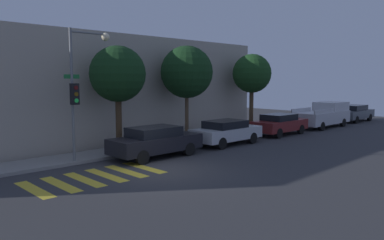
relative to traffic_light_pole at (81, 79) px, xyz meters
name	(u,v)px	position (x,y,z in m)	size (l,w,h in m)	color
ground_plane	(160,170)	(1.61, -3.37, -3.66)	(60.00, 60.00, 0.00)	#333335
sidewalk	(105,154)	(1.61, 0.88, -3.59)	(26.00, 2.10, 0.14)	gray
building_row	(62,90)	(1.61, 5.33, -0.59)	(26.00, 6.00, 6.15)	#A89E8E
crosswalk	(95,177)	(-0.89, -2.57, -3.66)	(5.00, 2.60, 0.00)	gold
traffic_light_pole	(81,79)	(0.00, 0.00, 0.00)	(2.22, 0.56, 5.83)	slate
sedan_near_corner	(156,141)	(3.03, -1.27, -2.89)	(4.49, 1.80, 1.46)	black
sedan_middle	(226,132)	(8.11, -1.27, -2.92)	(4.32, 1.85, 1.38)	#B7BABF
sedan_far_end	(280,124)	(13.51, -1.27, -2.91)	(4.30, 1.80, 1.40)	maroon
pickup_truck	(323,115)	(19.58, -1.27, -2.72)	(5.61, 2.11, 1.90)	#BCBCC1
sedan_tail_of_row	(354,113)	(25.18, -1.27, -2.89)	(4.63, 1.87, 1.46)	#4C5156
tree_near_corner	(118,75)	(2.27, 0.65, 0.24)	(2.73, 2.73, 5.30)	#42301E
tree_midblock	(187,72)	(6.85, 0.65, 0.41)	(2.98, 2.98, 5.58)	brown
tree_far_end	(252,74)	(12.94, 0.65, 0.39)	(2.64, 2.64, 5.41)	#4C3823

